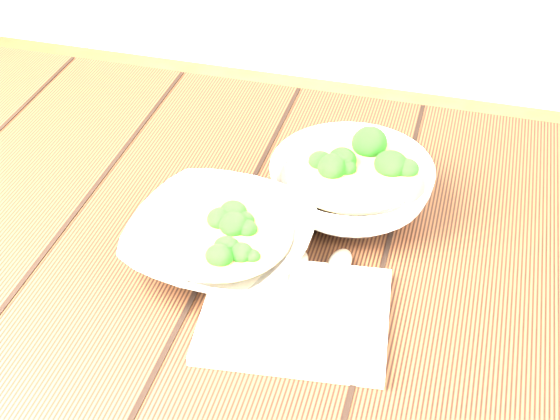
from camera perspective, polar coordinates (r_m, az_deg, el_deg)
name	(u,v)px	position (r m, az deg, el deg)	size (l,w,h in m)	color
table	(238,316)	(1.04, -3.09, -7.78)	(1.20, 0.80, 0.75)	#3B2011
soup_bowl_front	(221,240)	(0.92, -4.32, -2.23)	(0.23, 0.23, 0.06)	silver
soup_bowl_back	(351,185)	(1.00, 5.20, 1.82)	(0.25, 0.25, 0.08)	silver
trivet	(297,198)	(1.01, 1.27, 0.87)	(0.11, 0.11, 0.03)	black
napkin	(295,315)	(0.87, 1.11, -7.68)	(0.20, 0.17, 0.01)	beige
spoon_left	(290,282)	(0.89, 0.74, -5.29)	(0.03, 0.17, 0.01)	#A6A193
spoon_right	(331,281)	(0.89, 3.79, -5.17)	(0.03, 0.17, 0.01)	#A6A193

